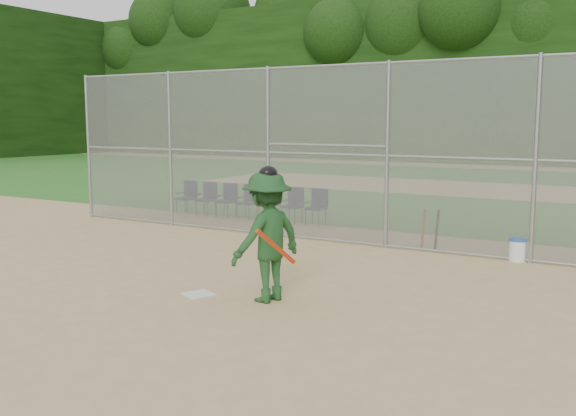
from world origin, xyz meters
The scene contains 16 objects.
ground centered at (0.00, 0.00, 0.00)m, with size 100.00×100.00×0.00m, color tan.
grass_strip centered at (0.00, 18.00, 0.01)m, with size 100.00×100.00×0.00m, color #27671E.
dirt_patch_far centered at (0.00, 18.00, 0.01)m, with size 24.00×24.00×0.00m, color tan.
backstop_fence centered at (0.00, 5.00, 2.07)m, with size 16.09×0.09×4.00m.
treeline centered at (0.00, 20.00, 5.50)m, with size 81.00×60.00×11.00m.
home_plate centered at (-0.15, -0.06, 0.01)m, with size 0.42×0.42×0.02m, color silver.
batter_at_plate centered at (0.96, 0.22, 1.01)m, with size 1.09×1.46×2.08m.
water_cooler centered at (3.75, 5.07, 0.23)m, with size 0.36×0.36×0.46m.
spare_bats centered at (1.85, 5.41, 0.42)m, with size 0.36×0.24×0.85m.
chair_0 centered at (-6.04, 6.87, 0.48)m, with size 0.54×0.52×0.96m, color #0F113A, non-canonical shape.
chair_1 centered at (-5.31, 6.87, 0.48)m, with size 0.54×0.52×0.96m, color #0F113A, non-canonical shape.
chair_2 centered at (-4.59, 6.87, 0.48)m, with size 0.54×0.52×0.96m, color #0F113A, non-canonical shape.
chair_3 centered at (-3.87, 6.87, 0.48)m, with size 0.54×0.52×0.96m, color #0F113A, non-canonical shape.
chair_4 centered at (-3.14, 6.87, 0.48)m, with size 0.54×0.52×0.96m, color #0F113A, non-canonical shape.
chair_5 centered at (-2.42, 6.87, 0.48)m, with size 0.54×0.52×0.96m, color #0F113A, non-canonical shape.
chair_6 centered at (-1.69, 6.87, 0.48)m, with size 0.54×0.52×0.96m, color #0F113A, non-canonical shape.
Camera 1 is at (6.05, -7.91, 2.76)m, focal length 40.00 mm.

